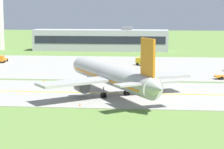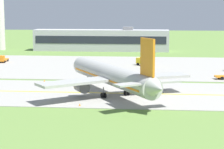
# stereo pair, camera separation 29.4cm
# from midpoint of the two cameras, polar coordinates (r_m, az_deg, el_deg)

# --- Properties ---
(ground_plane) EXTENTS (500.00, 500.00, 0.00)m
(ground_plane) POSITION_cam_midpoint_polar(r_m,az_deg,el_deg) (91.68, -0.87, -2.49)
(ground_plane) COLOR olive
(taxiway_strip) EXTENTS (240.00, 28.00, 0.10)m
(taxiway_strip) POSITION_cam_midpoint_polar(r_m,az_deg,el_deg) (91.67, -0.87, -2.45)
(taxiway_strip) COLOR #9E9B93
(taxiway_strip) RESTS_ON ground
(apron_pad) EXTENTS (140.00, 52.00, 0.10)m
(apron_pad) POSITION_cam_midpoint_polar(r_m,az_deg,el_deg) (132.56, 5.44, 1.02)
(apron_pad) COLOR #9E9B93
(apron_pad) RESTS_ON ground
(taxiway_centreline) EXTENTS (220.00, 0.60, 0.01)m
(taxiway_centreline) POSITION_cam_midpoint_polar(r_m,az_deg,el_deg) (91.66, -0.87, -2.42)
(taxiway_centreline) COLOR yellow
(taxiway_centreline) RESTS_ON taxiway_strip
(airplane_lead) EXTENTS (29.91, 35.93, 12.70)m
(airplane_lead) POSITION_cam_midpoint_polar(r_m,az_deg,el_deg) (88.69, 0.10, -0.16)
(airplane_lead) COLOR #ADADA8
(airplane_lead) RESTS_ON ground
(service_truck_fuel) EXTENTS (5.76, 5.62, 2.60)m
(service_truck_fuel) POSITION_cam_midpoint_polar(r_m,az_deg,el_deg) (134.05, 4.42, 1.76)
(service_truck_fuel) COLOR yellow
(service_truck_fuel) RESTS_ON ground
(service_truck_catering) EXTENTS (2.79, 6.56, 2.59)m
(service_truck_catering) POSITION_cam_midpoint_polar(r_m,az_deg,el_deg) (146.29, -14.08, 1.97)
(service_truck_catering) COLOR orange
(service_truck_catering) RESTS_ON ground
(terminal_building) EXTENTS (55.40, 8.63, 9.89)m
(terminal_building) POSITION_cam_midpoint_polar(r_m,az_deg,el_deg) (180.42, -1.35, 4.50)
(terminal_building) COLOR #B2B2B7
(terminal_building) RESTS_ON ground
(traffic_cone_near_edge) EXTENTS (0.44, 0.44, 0.60)m
(traffic_cone_near_edge) POSITION_cam_midpoint_polar(r_m,az_deg,el_deg) (106.59, -8.76, -0.82)
(traffic_cone_near_edge) COLOR orange
(traffic_cone_near_edge) RESTS_ON ground
(traffic_cone_mid_edge) EXTENTS (0.44, 0.44, 0.60)m
(traffic_cone_mid_edge) POSITION_cam_midpoint_polar(r_m,az_deg,el_deg) (79.91, -4.13, -3.98)
(traffic_cone_mid_edge) COLOR orange
(traffic_cone_mid_edge) RESTS_ON ground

